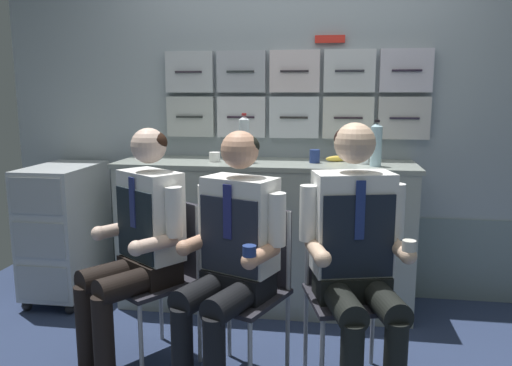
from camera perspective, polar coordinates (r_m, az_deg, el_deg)
galley_bulkhead at (r=3.57m, az=4.38°, el=4.31°), size 4.20×0.14×2.15m
galley_counter at (r=3.42m, az=0.98°, el=-5.79°), size 1.96×0.53×0.99m
service_trolley at (r=3.77m, az=-20.86°, el=-4.80°), size 0.40×0.65×0.94m
folding_chair_left at (r=2.77m, az=-10.29°, el=-8.86°), size 0.56×0.56×0.86m
crew_member_left at (r=2.64m, az=-13.32°, el=-6.31°), size 0.61×0.66×1.26m
folding_chair_right at (r=2.56m, az=-0.83°, el=-10.27°), size 0.52×0.52×0.86m
crew_member_right at (r=2.38m, az=-2.94°, el=-7.84°), size 0.54×0.66×1.26m
folding_chair_by_counter at (r=2.58m, az=10.16°, el=-10.26°), size 0.49×0.49×0.86m
crew_member_by_counter at (r=2.38m, az=11.38°, el=-7.35°), size 0.53×0.68×1.30m
water_bottle_clear at (r=3.29m, az=-1.35°, el=5.03°), size 0.07×0.07×0.32m
water_bottle_short at (r=3.19m, az=13.50°, el=4.30°), size 0.07×0.07×0.29m
paper_cup_tan at (r=3.33m, az=-4.73°, el=3.01°), size 0.07×0.07×0.06m
coffee_cup_white at (r=3.28m, az=6.69°, el=3.07°), size 0.07×0.07×0.09m
paper_cup_blue at (r=3.29m, az=12.10°, el=2.73°), size 0.07×0.07×0.07m
snack_banana at (r=3.37m, az=9.29°, el=2.75°), size 0.17×0.10×0.04m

